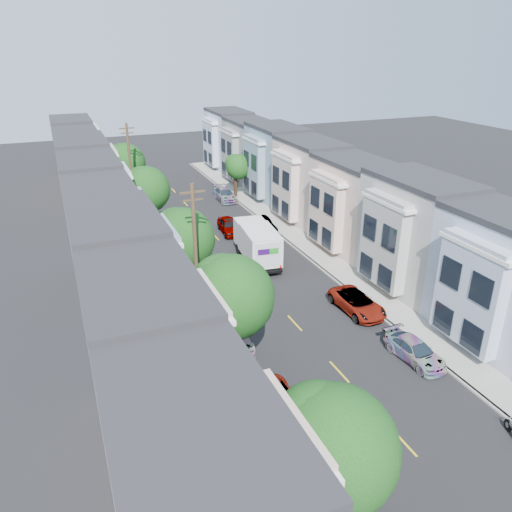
# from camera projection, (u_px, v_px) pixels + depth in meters

# --- Properties ---
(ground) EXTENTS (160.00, 160.00, 0.00)m
(ground) POSITION_uv_depth(u_px,v_px,m) (295.00, 323.00, 34.74)
(ground) COLOR black
(ground) RESTS_ON ground
(road_slab) EXTENTS (12.00, 70.00, 0.02)m
(road_slab) POSITION_uv_depth(u_px,v_px,m) (225.00, 247.00, 47.49)
(road_slab) COLOR black
(road_slab) RESTS_ON ground
(curb_left) EXTENTS (0.30, 70.00, 0.15)m
(curb_left) POSITION_uv_depth(u_px,v_px,m) (162.00, 256.00, 45.37)
(curb_left) COLOR gray
(curb_left) RESTS_ON ground
(curb_right) EXTENTS (0.30, 70.00, 0.15)m
(curb_right) POSITION_uv_depth(u_px,v_px,m) (283.00, 238.00, 49.55)
(curb_right) COLOR gray
(curb_right) RESTS_ON ground
(sidewalk_left) EXTENTS (2.60, 70.00, 0.15)m
(sidewalk_left) POSITION_uv_depth(u_px,v_px,m) (148.00, 258.00, 44.92)
(sidewalk_left) COLOR gray
(sidewalk_left) RESTS_ON ground
(sidewalk_right) EXTENTS (2.60, 70.00, 0.15)m
(sidewalk_right) POSITION_uv_depth(u_px,v_px,m) (295.00, 236.00, 49.99)
(sidewalk_right) COLOR gray
(sidewalk_right) RESTS_ON ground
(centerline) EXTENTS (0.12, 70.00, 0.01)m
(centerline) POSITION_uv_depth(u_px,v_px,m) (225.00, 247.00, 47.49)
(centerline) COLOR gold
(centerline) RESTS_ON ground
(townhouse_row_left) EXTENTS (5.00, 70.00, 8.50)m
(townhouse_row_left) POSITION_uv_depth(u_px,v_px,m) (105.00, 266.00, 43.64)
(townhouse_row_left) COLOR beige
(townhouse_row_left) RESTS_ON ground
(townhouse_row_right) EXTENTS (5.00, 70.00, 8.50)m
(townhouse_row_right) POSITION_uv_depth(u_px,v_px,m) (328.00, 232.00, 51.33)
(townhouse_row_right) COLOR beige
(townhouse_row_right) RESTS_ON ground
(tree_a) EXTENTS (4.70, 4.70, 7.23)m
(tree_a) POSITION_uv_depth(u_px,v_px,m) (331.00, 450.00, 17.55)
(tree_a) COLOR black
(tree_a) RESTS_ON ground
(tree_b) EXTENTS (4.63, 4.63, 7.94)m
(tree_b) POSITION_uv_depth(u_px,v_px,m) (230.00, 298.00, 26.40)
(tree_b) COLOR black
(tree_b) RESTS_ON ground
(tree_c) EXTENTS (4.61, 4.61, 7.40)m
(tree_c) POSITION_uv_depth(u_px,v_px,m) (182.00, 240.00, 35.44)
(tree_c) COLOR black
(tree_c) RESTS_ON ground
(tree_d) EXTENTS (4.46, 4.46, 7.37)m
(tree_d) POSITION_uv_depth(u_px,v_px,m) (145.00, 190.00, 47.08)
(tree_d) COLOR black
(tree_d) RESTS_ON ground
(tree_e) EXTENTS (4.70, 4.70, 7.24)m
(tree_e) POSITION_uv_depth(u_px,v_px,m) (125.00, 163.00, 58.37)
(tree_e) COLOR black
(tree_e) RESTS_ON ground
(tree_far_r) EXTENTS (3.10, 3.10, 5.37)m
(tree_far_r) POSITION_uv_depth(u_px,v_px,m) (238.00, 167.00, 61.33)
(tree_far_r) COLOR black
(tree_far_r) RESTS_ON ground
(utility_pole_near) EXTENTS (1.60, 0.26, 10.00)m
(utility_pole_near) POSITION_uv_depth(u_px,v_px,m) (196.00, 259.00, 32.21)
(utility_pole_near) COLOR #42301E
(utility_pole_near) RESTS_ON ground
(utility_pole_far) EXTENTS (1.60, 0.26, 10.00)m
(utility_pole_far) POSITION_uv_depth(u_px,v_px,m) (131.00, 170.00, 54.32)
(utility_pole_far) COLOR #42301E
(utility_pole_far) RESTS_ON ground
(fedex_truck) EXTENTS (2.66, 6.92, 3.32)m
(fedex_truck) POSITION_uv_depth(u_px,v_px,m) (257.00, 242.00, 43.70)
(fedex_truck) COLOR silver
(fedex_truck) RESTS_ON ground
(lead_sedan) EXTENTS (2.15, 4.78, 1.51)m
(lead_sedan) POSITION_uv_depth(u_px,v_px,m) (229.00, 226.00, 50.73)
(lead_sedan) COLOR black
(lead_sedan) RESTS_ON ground
(parked_left_b) EXTENTS (2.60, 5.23, 1.43)m
(parked_left_b) POSITION_uv_depth(u_px,v_px,m) (281.00, 408.00, 25.66)
(parked_left_b) COLOR black
(parked_left_b) RESTS_ON ground
(parked_left_c) EXTENTS (2.49, 5.04, 1.46)m
(parked_left_c) POSITION_uv_depth(u_px,v_px,m) (232.00, 334.00, 32.11)
(parked_left_c) COLOR silver
(parked_left_c) RESTS_ON ground
(parked_left_d) EXTENTS (2.27, 5.09, 1.51)m
(parked_left_d) POSITION_uv_depth(u_px,v_px,m) (185.00, 264.00, 42.15)
(parked_left_d) COLOR black
(parked_left_d) RESTS_ON ground
(parked_right_a) EXTENTS (2.12, 4.38, 1.28)m
(parked_right_a) POSITION_uv_depth(u_px,v_px,m) (415.00, 351.00, 30.53)
(parked_right_a) COLOR #414A4D
(parked_right_a) RESTS_ON ground
(parked_right_b) EXTENTS (2.47, 5.06, 1.39)m
(parked_right_b) POSITION_uv_depth(u_px,v_px,m) (357.00, 303.00, 35.98)
(parked_right_b) COLOR white
(parked_right_b) RESTS_ON ground
(parked_right_c) EXTENTS (1.80, 4.48, 1.47)m
(parked_right_c) POSITION_uv_depth(u_px,v_px,m) (262.00, 225.00, 51.10)
(parked_right_c) COLOR black
(parked_right_c) RESTS_ON ground
(parked_right_d) EXTENTS (2.02, 4.78, 1.43)m
(parked_right_d) POSITION_uv_depth(u_px,v_px,m) (225.00, 195.00, 61.20)
(parked_right_d) COLOR black
(parked_right_d) RESTS_ON ground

